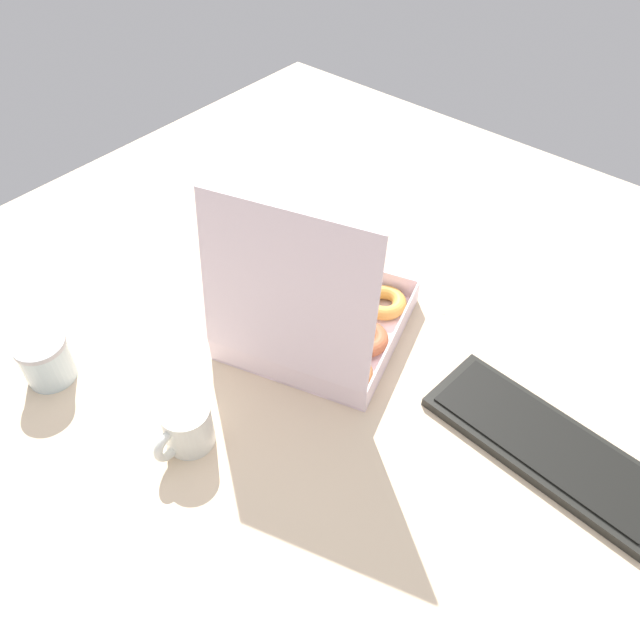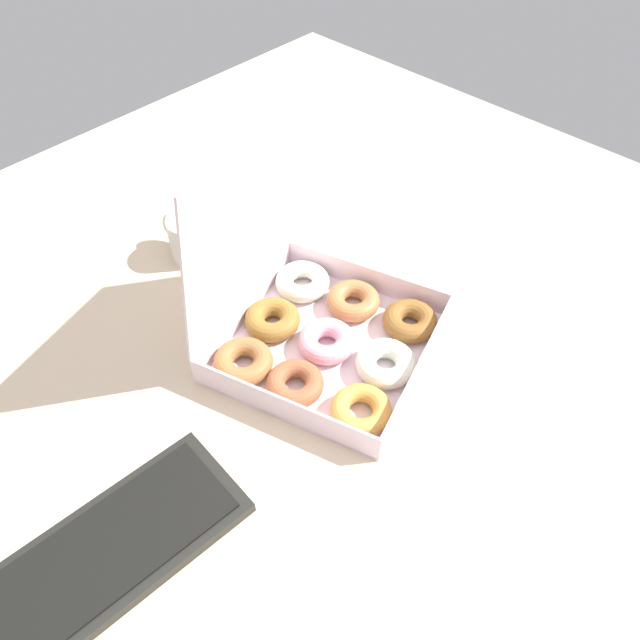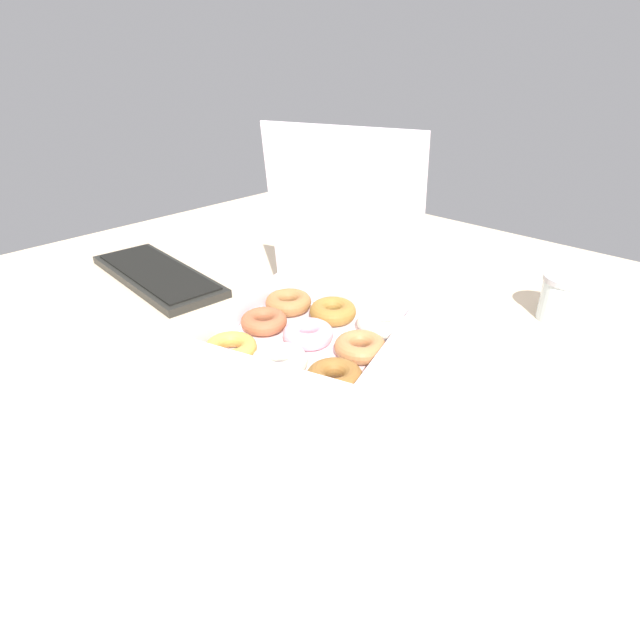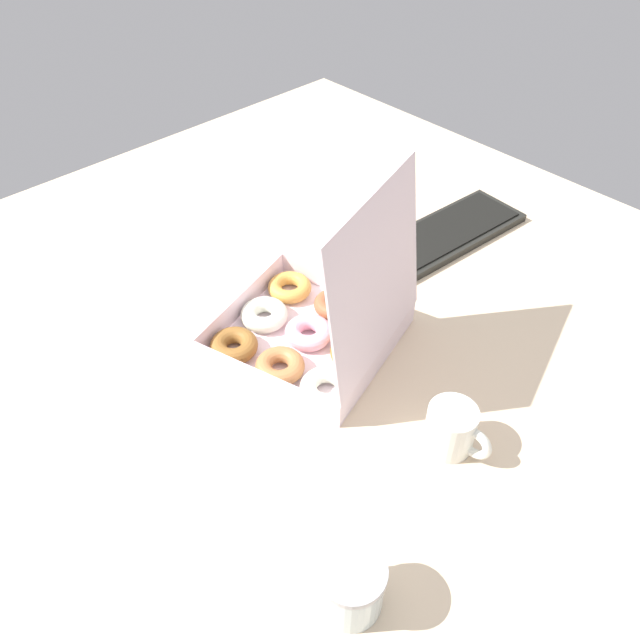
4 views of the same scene
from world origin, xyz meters
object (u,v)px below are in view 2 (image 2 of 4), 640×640
Objects in this scene: donut_box at (319,328)px; coffee_mug at (190,236)px; glass_jar at (282,155)px; keyboard at (88,568)px.

coffee_mug is at bearing 90.15° from donut_box.
keyboard is at bearing -150.05° from glass_jar.
glass_jar is (30.38, 39.76, 0.68)cm from donut_box.
keyboard is (-46.98, -4.81, -2.93)cm from donut_box.
glass_jar is at bearing 12.57° from coffee_mug.
donut_box is 50.04cm from glass_jar.
glass_jar is at bearing 29.95° from keyboard.
coffee_mug is at bearing -167.43° from glass_jar.
glass_jar reaches higher than coffee_mug.
keyboard is 4.53× the size of glass_jar.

